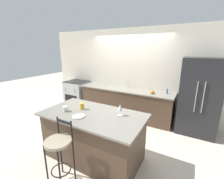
% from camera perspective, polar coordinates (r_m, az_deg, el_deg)
% --- Properties ---
extents(ground_plane, '(18.00, 18.00, 0.00)m').
position_cam_1_polar(ground_plane, '(4.63, 2.74, -11.60)').
color(ground_plane, beige).
extents(wall_back, '(6.00, 0.07, 2.70)m').
position_cam_1_polar(wall_back, '(4.85, 6.79, 6.39)').
color(wall_back, beige).
rests_on(wall_back, ground_plane).
extents(back_counter, '(2.93, 0.71, 0.89)m').
position_cam_1_polar(back_counter, '(4.77, 4.90, -4.90)').
color(back_counter, '#4C3828').
rests_on(back_counter, ground_plane).
extents(sink_faucet, '(0.02, 0.13, 0.22)m').
position_cam_1_polar(sink_faucet, '(4.79, 6.07, 2.41)').
color(sink_faucet, '#ADAFB5').
rests_on(sink_faucet, back_counter).
extents(kitchen_island, '(1.92, 1.04, 0.93)m').
position_cam_1_polar(kitchen_island, '(3.05, -7.12, -17.02)').
color(kitchen_island, '#4C3828').
rests_on(kitchen_island, ground_plane).
extents(refrigerator, '(0.89, 0.70, 1.90)m').
position_cam_1_polar(refrigerator, '(4.24, 30.22, -2.49)').
color(refrigerator, '#232326').
rests_on(refrigerator, ground_plane).
extents(oven_range, '(0.77, 0.71, 0.94)m').
position_cam_1_polar(oven_range, '(5.77, -13.08, -1.46)').
color(oven_range, '#B7B7BC').
rests_on(oven_range, ground_plane).
extents(bar_stool_near, '(0.41, 0.41, 1.06)m').
position_cam_1_polar(bar_stool_near, '(2.58, -19.45, -20.43)').
color(bar_stool_near, black).
rests_on(bar_stool_near, ground_plane).
extents(dinner_plate, '(0.24, 0.24, 0.02)m').
position_cam_1_polar(dinner_plate, '(2.76, -12.55, -9.83)').
color(dinner_plate, beige).
rests_on(dinner_plate, kitchen_island).
extents(wine_glass, '(0.08, 0.08, 0.22)m').
position_cam_1_polar(wine_glass, '(2.69, 3.08, -6.83)').
color(wine_glass, white).
rests_on(wine_glass, kitchen_island).
extents(coffee_mug, '(0.13, 0.10, 0.10)m').
position_cam_1_polar(coffee_mug, '(3.03, -17.32, -7.01)').
color(coffee_mug, white).
rests_on(coffee_mug, kitchen_island).
extents(tumbler_cup, '(0.08, 0.08, 0.13)m').
position_cam_1_polar(tumbler_cup, '(3.04, -11.37, -6.22)').
color(tumbler_cup, gold).
rests_on(tumbler_cup, kitchen_island).
extents(pumpkin_decoration, '(0.12, 0.12, 0.12)m').
position_cam_1_polar(pumpkin_decoration, '(4.25, 15.11, -0.96)').
color(pumpkin_decoration, orange).
rests_on(pumpkin_decoration, back_counter).
extents(soap_bottle, '(0.05, 0.05, 0.14)m').
position_cam_1_polar(soap_bottle, '(4.39, 20.26, -0.71)').
color(soap_bottle, teal).
rests_on(soap_bottle, back_counter).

